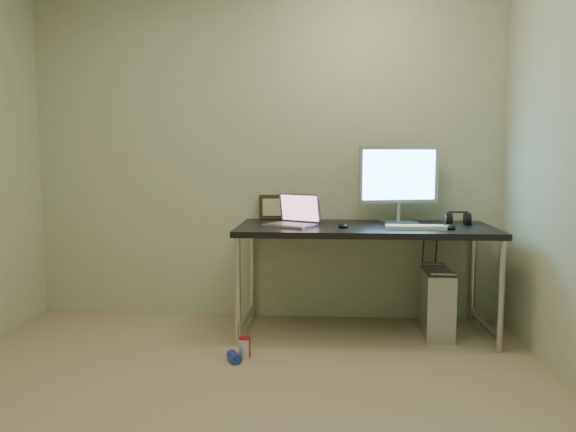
{
  "coord_description": "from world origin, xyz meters",
  "views": [
    {
      "loc": [
        0.47,
        -2.45,
        1.22
      ],
      "look_at": [
        0.22,
        1.02,
        0.85
      ],
      "focal_mm": 35.0,
      "sensor_mm": 36.0,
      "label": 1
    }
  ],
  "objects": [
    {
      "name": "desk",
      "position": [
        0.72,
        1.37,
        0.68
      ],
      "size": [
        1.73,
        0.76,
        0.75
      ],
      "color": "black",
      "rests_on": "ground"
    },
    {
      "name": "webcam",
      "position": [
        0.3,
        1.66,
        0.84
      ],
      "size": [
        0.05,
        0.04,
        0.12
      ],
      "rotation": [
        0.0,
        0.0,
        -0.26
      ],
      "color": "silver",
      "rests_on": "desk"
    },
    {
      "name": "mouse_left",
      "position": [
        0.57,
        1.27,
        0.77
      ],
      "size": [
        0.08,
        0.12,
        0.04
      ],
      "primitive_type": "ellipsoid",
      "rotation": [
        0.0,
        0.0,
        -0.07
      ],
      "color": "black",
      "rests_on": "desk"
    },
    {
      "name": "tower_computer",
      "position": [
        1.22,
        1.36,
        0.22
      ],
      "size": [
        0.2,
        0.43,
        0.47
      ],
      "rotation": [
        0.0,
        0.0,
        -0.04
      ],
      "color": "silver",
      "rests_on": "ground"
    },
    {
      "name": "wall_back",
      "position": [
        0.0,
        1.75,
        1.25
      ],
      "size": [
        3.5,
        0.02,
        2.5
      ],
      "primitive_type": "cube",
      "color": "beige",
      "rests_on": "ground"
    },
    {
      "name": "can_blue",
      "position": [
        -0.08,
        0.75,
        0.03
      ],
      "size": [
        0.11,
        0.13,
        0.06
      ],
      "primitive_type": "cylinder",
      "rotation": [
        1.57,
        0.0,
        0.49
      ],
      "color": "#2231B3",
      "rests_on": "ground"
    },
    {
      "name": "floor",
      "position": [
        0.0,
        0.0,
        0.0
      ],
      "size": [
        3.5,
        3.5,
        0.0
      ],
      "primitive_type": "plane",
      "color": "tan",
      "rests_on": "ground"
    },
    {
      "name": "laptop",
      "position": [
        0.24,
        1.33,
        0.8
      ],
      "size": [
        0.4,
        0.37,
        0.22
      ],
      "rotation": [
        0.0,
        0.0,
        -0.48
      ],
      "color": "#A8A7AE",
      "rests_on": "desk"
    },
    {
      "name": "can_white",
      "position": [
        -0.03,
        0.81,
        0.06
      ],
      "size": [
        0.07,
        0.07,
        0.11
      ],
      "primitive_type": "cylinder",
      "rotation": [
        0.0,
        0.0,
        0.12
      ],
      "color": "silver",
      "rests_on": "ground"
    },
    {
      "name": "cable_b",
      "position": [
        1.26,
        1.68,
        0.38
      ],
      "size": [
        0.02,
        0.11,
        0.71
      ],
      "primitive_type": "cylinder",
      "rotation": [
        0.14,
        0.0,
        0.09
      ],
      "color": "black",
      "rests_on": "ground"
    },
    {
      "name": "picture_frame",
      "position": [
        0.07,
        1.73,
        0.84
      ],
      "size": [
        0.24,
        0.1,
        0.19
      ],
      "primitive_type": "cube",
      "rotation": [
        -0.21,
        0.0,
        0.13
      ],
      "color": "black",
      "rests_on": "desk"
    },
    {
      "name": "cable_a",
      "position": [
        1.17,
        1.7,
        0.4
      ],
      "size": [
        0.01,
        0.16,
        0.69
      ],
      "primitive_type": "cylinder",
      "rotation": [
        0.21,
        0.0,
        0.0
      ],
      "color": "black",
      "rests_on": "ground"
    },
    {
      "name": "monitor",
      "position": [
        0.97,
        1.55,
        1.07
      ],
      "size": [
        0.57,
        0.22,
        0.54
      ],
      "rotation": [
        0.0,
        0.0,
        0.24
      ],
      "color": "#A8A7AE",
      "rests_on": "desk"
    },
    {
      "name": "mouse_right",
      "position": [
        1.26,
        1.24,
        0.77
      ],
      "size": [
        0.08,
        0.12,
        0.04
      ],
      "primitive_type": "ellipsoid",
      "rotation": [
        0.0,
        0.0,
        0.1
      ],
      "color": "black",
      "rests_on": "desk"
    },
    {
      "name": "keyboard",
      "position": [
        1.04,
        1.22,
        0.76
      ],
      "size": [
        0.39,
        0.13,
        0.02
      ],
      "primitive_type": "cube",
      "rotation": [
        0.0,
        0.0,
        -0.01
      ],
      "color": "white",
      "rests_on": "desk"
    },
    {
      "name": "can_red",
      "position": [
        -0.03,
        0.84,
        0.06
      ],
      "size": [
        0.09,
        0.09,
        0.13
      ],
      "primitive_type": "cylinder",
      "rotation": [
        0.0,
        0.0,
        -0.26
      ],
      "color": "red",
      "rests_on": "ground"
    },
    {
      "name": "headphones",
      "position": [
        1.37,
        1.5,
        0.78
      ],
      "size": [
        0.17,
        0.11,
        0.12
      ],
      "rotation": [
        0.0,
        0.0,
        -0.05
      ],
      "color": "black",
      "rests_on": "desk"
    }
  ]
}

